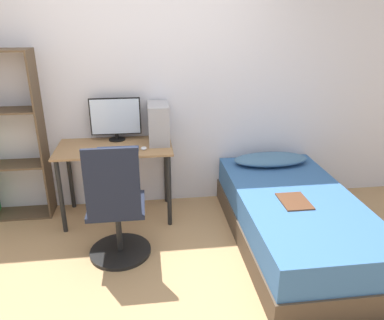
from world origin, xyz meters
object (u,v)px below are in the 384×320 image
object	(u,v)px
monitor	(116,118)
keyboard	(118,149)
office_chair	(117,216)
bed	(294,219)
pc_tower	(158,123)

from	to	relation	value
monitor	keyboard	size ratio (longest dim) A/B	1.28
keyboard	office_chair	bearing A→B (deg)	-89.83
office_chair	keyboard	bearing A→B (deg)	90.17
keyboard	bed	bearing A→B (deg)	-20.31
office_chair	keyboard	world-z (taller)	office_chair
bed	office_chair	bearing A→B (deg)	-178.66
monitor	keyboard	xyz separation A→B (m)	(0.02, -0.32, -0.22)
pc_tower	bed	bearing A→B (deg)	-33.85
bed	pc_tower	size ratio (longest dim) A/B	5.13
monitor	bed	bearing A→B (deg)	-29.45
monitor	pc_tower	xyz separation A→B (m)	(0.43, -0.12, -0.04)
bed	pc_tower	xyz separation A→B (m)	(-1.18, 0.79, 0.73)
office_chair	bed	size ratio (longest dim) A/B	0.53
office_chair	pc_tower	distance (m)	1.08
bed	monitor	xyz separation A→B (m)	(-1.61, 0.91, 0.77)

